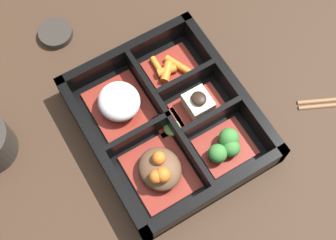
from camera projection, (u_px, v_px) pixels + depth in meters
ground_plane at (168, 126)px, 0.72m from camera, size 3.00×3.00×0.00m
bento_base at (168, 125)px, 0.72m from camera, size 0.27×0.24×0.01m
bento_rim at (169, 119)px, 0.70m from camera, size 0.27×0.24×0.05m
bowl_stew at (160, 170)px, 0.67m from camera, size 0.10×0.09×0.05m
bowl_rice at (119, 103)px, 0.71m from camera, size 0.10×0.09×0.04m
bowl_greens at (225, 146)px, 0.68m from camera, size 0.07×0.08×0.04m
bowl_tofu at (197, 102)px, 0.71m from camera, size 0.05×0.08×0.04m
bowl_carrots at (170, 68)px, 0.74m from camera, size 0.06×0.08×0.02m
bowl_pickles at (171, 126)px, 0.71m from camera, size 0.04×0.04×0.01m
sauce_dish at (56, 33)px, 0.78m from camera, size 0.06×0.06×0.01m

